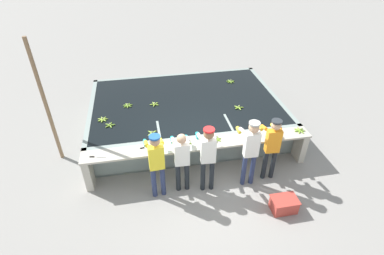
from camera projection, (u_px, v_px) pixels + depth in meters
name	position (u px, v px, depth m)	size (l,w,h in m)	color
ground_plane	(202.00, 177.00, 7.28)	(80.00, 80.00, 0.00)	gray
wash_tank	(185.00, 113.00, 8.91)	(5.43, 3.73, 0.86)	gray
work_ledge	(200.00, 151.00, 7.10)	(5.43, 0.45, 0.86)	#B7B2A3
worker_0	(156.00, 160.00, 6.28)	(0.44, 0.73, 1.64)	navy
worker_1	(182.00, 157.00, 6.47)	(0.42, 0.71, 1.55)	#1E2328
worker_2	(208.00, 153.00, 6.41)	(0.44, 0.73, 1.69)	#1E2328
worker_3	(251.00, 147.00, 6.54)	(0.43, 0.73, 1.72)	navy
worker_4	(272.00, 144.00, 6.75)	(0.44, 0.73, 1.64)	#1E2328
banana_bunch_floating_0	(128.00, 105.00, 8.39)	(0.28, 0.28, 0.08)	#75A333
banana_bunch_floating_1	(152.00, 133.00, 7.29)	(0.24, 0.24, 0.08)	#9EC642
banana_bunch_floating_2	(110.00, 125.00, 7.58)	(0.27, 0.28, 0.08)	#75A333
banana_bunch_floating_3	(239.00, 107.00, 8.30)	(0.27, 0.27, 0.08)	#8CB738
banana_bunch_floating_4	(230.00, 81.00, 9.65)	(0.28, 0.28, 0.08)	#75A333
banana_bunch_floating_5	(154.00, 104.00, 8.45)	(0.27, 0.28, 0.08)	#93BC3D
banana_bunch_floating_6	(103.00, 119.00, 7.80)	(0.28, 0.28, 0.08)	#9EC642
banana_bunch_ledge_0	(216.00, 139.00, 7.08)	(0.28, 0.28, 0.08)	#8CB738
banana_bunch_ledge_1	(186.00, 142.00, 6.98)	(0.28, 0.28, 0.08)	#75A333
banana_bunch_ledge_2	(300.00, 130.00, 7.38)	(0.28, 0.28, 0.08)	#7FAD33
knife_0	(95.00, 157.00, 6.57)	(0.35, 0.09, 0.02)	silver
knife_1	(145.00, 147.00, 6.84)	(0.35, 0.08, 0.02)	silver
crate	(284.00, 204.00, 6.36)	(0.55, 0.39, 0.32)	#B73D33
support_post_left	(46.00, 104.00, 6.99)	(0.09, 0.09, 3.20)	#846647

